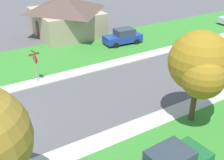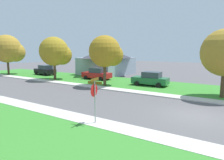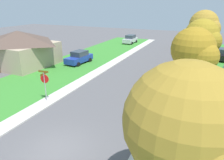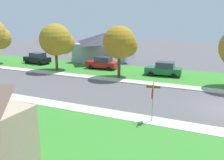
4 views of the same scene
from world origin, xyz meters
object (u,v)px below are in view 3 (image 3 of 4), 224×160
at_px(stop_sign_far_corner, 45,81).
at_px(car_blue_near_corner, 79,57).
at_px(car_black_across_road, 222,54).
at_px(car_silver_far_down_street, 130,39).
at_px(tree_corner_large, 191,130).
at_px(house_left_setback, 19,48).
at_px(tree_across_left, 195,51).
at_px(tree_sidewalk_near, 205,26).
at_px(tree_across_right, 203,37).

bearing_deg(stop_sign_far_corner, car_blue_near_corner, 109.74).
height_order(stop_sign_far_corner, car_black_across_road, stop_sign_far_corner).
xyz_separation_m(car_black_across_road, car_silver_far_down_street, (-16.95, 7.38, 0.00)).
height_order(car_silver_far_down_street, tree_corner_large, tree_corner_large).
bearing_deg(tree_corner_large, house_left_setback, 149.30).
xyz_separation_m(stop_sign_far_corner, tree_across_left, (10.97, 6.61, 2.18)).
relative_size(car_black_across_road, tree_sidewalk_near, 0.65).
distance_m(stop_sign_far_corner, tree_across_right, 19.43).
height_order(car_blue_near_corner, tree_corner_large, tree_corner_large).
bearing_deg(tree_corner_large, tree_across_left, 93.32).
height_order(car_black_across_road, tree_corner_large, tree_corner_large).
bearing_deg(car_silver_far_down_street, house_left_setback, -110.10).
distance_m(car_blue_near_corner, tree_across_right, 16.25).
bearing_deg(tree_sidewalk_near, tree_across_left, -90.39).
bearing_deg(tree_across_right, car_silver_far_down_street, 136.74).
height_order(car_blue_near_corner, tree_across_right, tree_across_right).
bearing_deg(tree_sidewalk_near, stop_sign_far_corner, -112.14).
height_order(stop_sign_far_corner, tree_sidewalk_near, tree_sidewalk_near).
bearing_deg(house_left_setback, tree_sidewalk_near, 42.11).
bearing_deg(tree_across_right, tree_sidewalk_near, 90.79).
bearing_deg(tree_sidewalk_near, tree_across_right, -89.21).
relative_size(car_blue_near_corner, house_left_setback, 0.48).
relative_size(car_black_across_road, car_silver_far_down_street, 1.04).
height_order(stop_sign_far_corner, house_left_setback, house_left_setback).
relative_size(car_blue_near_corner, tree_corner_large, 0.71).
xyz_separation_m(car_black_across_road, tree_across_right, (-2.73, -6.00, 3.14)).
bearing_deg(house_left_setback, car_black_across_road, 29.79).
height_order(car_blue_near_corner, tree_across_left, tree_across_left).
relative_size(tree_corner_large, tree_sidewalk_near, 0.90).
relative_size(tree_corner_large, tree_across_right, 1.00).
height_order(car_black_across_road, house_left_setback, house_left_setback).
relative_size(tree_across_right, tree_across_left, 1.03).
bearing_deg(tree_sidewalk_near, tree_corner_large, -88.99).
relative_size(stop_sign_far_corner, tree_corner_large, 0.44).
bearing_deg(house_left_setback, car_silver_far_down_street, 69.90).
bearing_deg(car_blue_near_corner, stop_sign_far_corner, -70.26).
height_order(car_black_across_road, tree_across_left, tree_across_left).
bearing_deg(stop_sign_far_corner, car_silver_far_down_street, 95.78).
height_order(car_black_across_road, car_silver_far_down_street, same).
xyz_separation_m(car_black_across_road, tree_across_left, (-3.03, -15.07, 3.19)).
bearing_deg(tree_corner_large, tree_across_right, 91.13).
distance_m(stop_sign_far_corner, tree_across_left, 12.99).
height_order(tree_across_right, house_left_setback, tree_across_right).
bearing_deg(car_blue_near_corner, car_black_across_road, 29.84).
bearing_deg(tree_across_right, tree_corner_large, -88.87).
bearing_deg(tree_across_right, car_blue_near_corner, -164.12).
bearing_deg(house_left_setback, car_blue_near_corner, 29.64).
bearing_deg(tree_across_left, stop_sign_far_corner, -148.93).
distance_m(stop_sign_far_corner, car_black_across_road, 25.83).
relative_size(tree_sidewalk_near, tree_across_left, 1.14).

